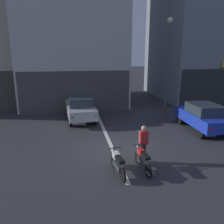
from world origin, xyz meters
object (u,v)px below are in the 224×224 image
at_px(person_by_motorcycles, 143,144).
at_px(motorcycle_red_row_left_mid, 143,159).
at_px(car_grey_down_street, 98,88).
at_px(motorcycle_white_row_leftmost, 118,163).
at_px(car_silver_crossing_near, 80,108).
at_px(car_blue_parked_kerbside, 203,116).
at_px(street_lamp, 168,59).

bearing_deg(person_by_motorcycles, motorcycle_red_row_left_mid, -109.01).
distance_m(car_grey_down_street, motorcycle_white_row_leftmost, 15.99).
distance_m(motorcycle_red_row_left_mid, person_by_motorcycles, 0.75).
height_order(car_grey_down_street, person_by_motorcycles, person_by_motorcycles).
distance_m(car_grey_down_street, person_by_motorcycles, 15.21).
bearing_deg(motorcycle_red_row_left_mid, car_silver_crossing_near, 105.99).
bearing_deg(car_blue_parked_kerbside, person_by_motorcycles, -144.52).
distance_m(car_silver_crossing_near, street_lamp, 6.78).
relative_size(car_blue_parked_kerbside, motorcycle_white_row_leftmost, 2.48).
bearing_deg(person_by_motorcycles, street_lamp, 60.04).
bearing_deg(street_lamp, motorcycle_white_row_leftmost, -124.86).
height_order(car_silver_crossing_near, person_by_motorcycles, person_by_motorcycles).
bearing_deg(car_silver_crossing_near, car_blue_parked_kerbside, -25.59).
distance_m(car_blue_parked_kerbside, person_by_motorcycles, 5.91).
relative_size(car_blue_parked_kerbside, car_grey_down_street, 0.98).
bearing_deg(car_silver_crossing_near, street_lamp, -6.35).
bearing_deg(car_silver_crossing_near, motorcycle_white_row_leftmost, -81.83).
relative_size(car_grey_down_street, street_lamp, 0.62).
xyz_separation_m(car_blue_parked_kerbside, street_lamp, (-1.24, 2.77, 3.23)).
distance_m(car_grey_down_street, motorcycle_red_row_left_mid, 15.82).
bearing_deg(motorcycle_white_row_leftmost, street_lamp, 55.14).
bearing_deg(street_lamp, person_by_motorcycles, -119.96).
relative_size(car_blue_parked_kerbside, person_by_motorcycles, 2.48).
distance_m(street_lamp, motorcycle_red_row_left_mid, 8.60).
relative_size(street_lamp, motorcycle_white_row_leftmost, 4.06).
distance_m(car_silver_crossing_near, person_by_motorcycles, 7.25).
xyz_separation_m(car_blue_parked_kerbside, motorcycle_red_row_left_mid, (-5.02, -4.03, -0.43)).
bearing_deg(motorcycle_red_row_left_mid, street_lamp, 60.93).
xyz_separation_m(street_lamp, person_by_motorcycles, (-3.57, -6.20, -3.26)).
bearing_deg(car_blue_parked_kerbside, motorcycle_red_row_left_mid, -141.24).
relative_size(car_grey_down_street, motorcycle_red_row_left_mid, 2.53).
distance_m(car_blue_parked_kerbside, motorcycle_red_row_left_mid, 6.45).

